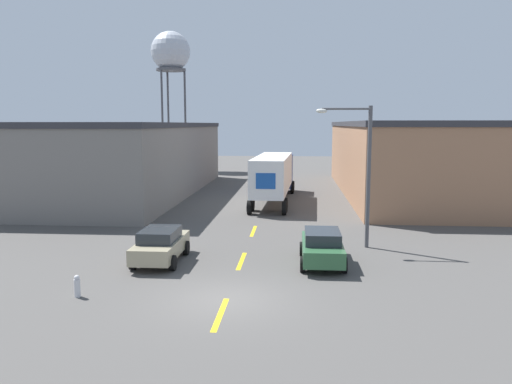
{
  "coord_description": "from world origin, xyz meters",
  "views": [
    {
      "loc": [
        2.42,
        -16.91,
        6.2
      ],
      "look_at": [
        0.23,
        10.51,
        2.44
      ],
      "focal_mm": 35.0,
      "sensor_mm": 36.0,
      "label": 1
    }
  ],
  "objects_px": {
    "water_tower": "(171,53)",
    "street_lamp": "(362,165)",
    "parked_car_left_near": "(161,245)",
    "fire_hydrant": "(77,286)",
    "parked_car_right_near": "(322,246)"
  },
  "relations": [
    {
      "from": "street_lamp",
      "to": "fire_hydrant",
      "type": "height_order",
      "value": "street_lamp"
    },
    {
      "from": "parked_car_right_near",
      "to": "fire_hydrant",
      "type": "relative_size",
      "value": 5.23
    },
    {
      "from": "parked_car_left_near",
      "to": "parked_car_right_near",
      "type": "xyz_separation_m",
      "value": [
        7.25,
        0.24,
        0.0
      ]
    },
    {
      "from": "parked_car_left_near",
      "to": "parked_car_right_near",
      "type": "relative_size",
      "value": 1.0
    },
    {
      "from": "parked_car_left_near",
      "to": "street_lamp",
      "type": "distance_m",
      "value": 10.49
    },
    {
      "from": "parked_car_right_near",
      "to": "water_tower",
      "type": "distance_m",
      "value": 51.27
    },
    {
      "from": "parked_car_left_near",
      "to": "water_tower",
      "type": "height_order",
      "value": "water_tower"
    },
    {
      "from": "water_tower",
      "to": "street_lamp",
      "type": "bearing_deg",
      "value": -64.63
    },
    {
      "from": "water_tower",
      "to": "fire_hydrant",
      "type": "height_order",
      "value": "water_tower"
    },
    {
      "from": "street_lamp",
      "to": "parked_car_left_near",
      "type": "bearing_deg",
      "value": -159.49
    },
    {
      "from": "street_lamp",
      "to": "fire_hydrant",
      "type": "relative_size",
      "value": 8.72
    },
    {
      "from": "parked_car_right_near",
      "to": "water_tower",
      "type": "bearing_deg",
      "value": 111.59
    },
    {
      "from": "water_tower",
      "to": "street_lamp",
      "type": "relative_size",
      "value": 2.6
    },
    {
      "from": "fire_hydrant",
      "to": "parked_car_left_near",
      "type": "bearing_deg",
      "value": 69.65
    },
    {
      "from": "parked_car_right_near",
      "to": "water_tower",
      "type": "relative_size",
      "value": 0.23
    },
    {
      "from": "street_lamp",
      "to": "fire_hydrant",
      "type": "xyz_separation_m",
      "value": [
        -11.07,
        -8.25,
        -3.79
      ]
    },
    {
      "from": "water_tower",
      "to": "street_lamp",
      "type": "xyz_separation_m",
      "value": [
        20.12,
        -42.42,
        -11.38
      ]
    },
    {
      "from": "fire_hydrant",
      "to": "street_lamp",
      "type": "bearing_deg",
      "value": 36.7
    },
    {
      "from": "parked_car_left_near",
      "to": "water_tower",
      "type": "distance_m",
      "value": 49.41
    },
    {
      "from": "street_lamp",
      "to": "water_tower",
      "type": "bearing_deg",
      "value": 115.37
    },
    {
      "from": "parked_car_right_near",
      "to": "street_lamp",
      "type": "height_order",
      "value": "street_lamp"
    },
    {
      "from": "parked_car_left_near",
      "to": "street_lamp",
      "type": "xyz_separation_m",
      "value": [
        9.3,
        3.48,
        3.39
      ]
    }
  ]
}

